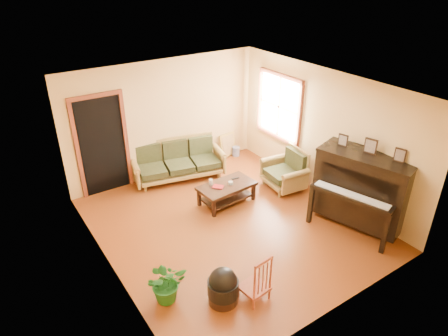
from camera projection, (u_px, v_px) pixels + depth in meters
floor at (230, 224)px, 7.48m from camera, size 5.00×5.00×0.00m
doorway at (103, 146)px, 8.11m from camera, size 1.08×0.16×2.05m
window at (279, 107)px, 8.82m from camera, size 0.12×1.36×1.46m
sofa at (179, 161)px, 8.84m from camera, size 2.14×1.26×0.86m
coffee_table at (227, 194)px, 8.05m from camera, size 1.17×0.69×0.41m
armchair at (284, 170)px, 8.47m from camera, size 0.92×0.95×0.87m
piano at (361, 190)px, 7.18m from camera, size 1.37×1.82×1.43m
footstool at (223, 290)px, 5.70m from camera, size 0.52×0.52×0.43m
red_chair at (255, 277)px, 5.68m from camera, size 0.42×0.45×0.80m
leaning_frame at (228, 145)px, 9.90m from camera, size 0.47×0.17×0.62m
ceramic_crock at (236, 151)px, 10.00m from camera, size 0.24×0.24×0.23m
potted_plant at (167, 282)px, 5.69m from camera, size 0.67×0.61×0.64m
book at (217, 189)px, 7.79m from camera, size 0.25×0.26×0.02m
candle at (211, 182)px, 7.93m from camera, size 0.07×0.07×0.12m
glass_jar at (231, 183)px, 7.95m from camera, size 0.12×0.12×0.06m
remote at (235, 178)px, 8.17m from camera, size 0.16×0.07×0.02m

